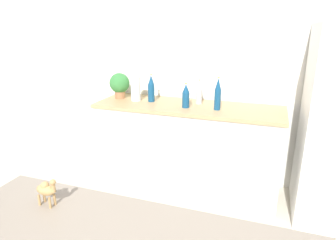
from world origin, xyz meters
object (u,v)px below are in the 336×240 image
at_px(back_bottle_0, 199,92).
at_px(back_bottle_2, 151,89).
at_px(paper_towel_roll, 136,89).
at_px(back_bottle_1, 218,94).
at_px(potted_plant, 120,84).
at_px(back_bottle_3, 186,96).
at_px(camel_figurine, 46,189).

xyz_separation_m(back_bottle_0, back_bottle_2, (-0.50, -0.07, 0.02)).
relative_size(paper_towel_roll, back_bottle_1, 0.82).
relative_size(potted_plant, paper_towel_roll, 1.07).
relative_size(back_bottle_1, back_bottle_3, 1.29).
relative_size(potted_plant, back_bottle_0, 1.11).
bearing_deg(back_bottle_1, potted_plant, 173.72).
height_order(back_bottle_3, camel_figurine, back_bottle_3).
bearing_deg(camel_figurine, back_bottle_2, 99.29).
bearing_deg(back_bottle_2, back_bottle_1, -7.33).
height_order(back_bottle_2, camel_figurine, back_bottle_2).
xyz_separation_m(back_bottle_0, back_bottle_3, (-0.09, -0.18, -0.00)).
relative_size(back_bottle_0, camel_figurine, 1.89).
height_order(paper_towel_roll, back_bottle_2, back_bottle_2).
height_order(back_bottle_0, back_bottle_1, back_bottle_1).
relative_size(back_bottle_1, camel_figurine, 2.37).
relative_size(paper_towel_roll, back_bottle_2, 0.89).
bearing_deg(back_bottle_2, back_bottle_3, -15.30).
bearing_deg(camel_figurine, back_bottle_3, 87.28).
height_order(back_bottle_0, camel_figurine, back_bottle_0).
distance_m(back_bottle_2, camel_figurine, 2.00).
bearing_deg(back_bottle_3, potted_plant, 169.93).
xyz_separation_m(back_bottle_1, camel_figurine, (-0.40, -1.88, -0.04)).
bearing_deg(paper_towel_roll, back_bottle_2, 6.47).
distance_m(potted_plant, back_bottle_2, 0.39).
height_order(back_bottle_1, back_bottle_3, back_bottle_1).
bearing_deg(back_bottle_0, camel_figurine, -94.95).
distance_m(potted_plant, camel_figurine, 2.13).
bearing_deg(potted_plant, paper_towel_roll, -12.73).
distance_m(potted_plant, back_bottle_1, 1.11).
bearing_deg(paper_towel_roll, back_bottle_3, -9.07).
xyz_separation_m(back_bottle_0, camel_figurine, (-0.18, -2.04, -0.01)).
distance_m(paper_towel_roll, back_bottle_2, 0.17).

